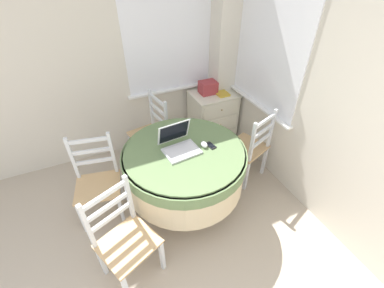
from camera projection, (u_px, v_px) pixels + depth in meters
name	position (u px, v px, depth m)	size (l,w,h in m)	color
corner_room_shell	(196.00, 86.00, 2.34)	(4.60, 4.81, 2.55)	beige
round_dining_table	(184.00, 165.00, 2.51)	(1.19, 1.19, 0.78)	#4C3D2D
laptop	(179.00, 144.00, 2.38)	(0.35, 0.33, 0.25)	silver
computer_mouse	(204.00, 145.00, 2.43)	(0.06, 0.09, 0.05)	white
cell_phone	(211.00, 145.00, 2.44)	(0.08, 0.12, 0.01)	black
dining_chair_near_back_window	(151.00, 133.00, 3.19)	(0.46, 0.49, 0.92)	tan
dining_chair_near_right_window	(249.00, 148.00, 2.96)	(0.53, 0.51, 0.92)	tan
dining_chair_camera_near	(124.00, 239.00, 2.04)	(0.54, 0.53, 0.92)	tan
dining_chair_left_flank	(98.00, 182.00, 2.53)	(0.49, 0.47, 0.92)	tan
corner_cabinet	(212.00, 116.00, 3.66)	(0.60, 0.50, 0.72)	silver
storage_box	(208.00, 87.00, 3.39)	(0.22, 0.18, 0.16)	#9E3338
book_on_cabinet	(221.00, 93.00, 3.42)	(0.15, 0.22, 0.02)	gold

